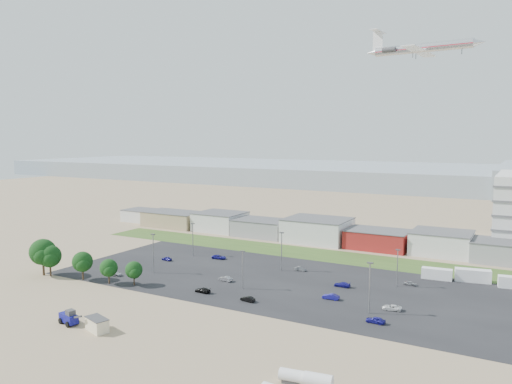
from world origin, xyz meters
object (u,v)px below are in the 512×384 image
Objects in this scene: parked_car_9 at (219,257)px; telehandler at (69,317)px; tree_far_left at (43,255)px; storage_tank_nw at (292,376)px; parked_car_10 at (115,274)px; parked_car_0 at (392,308)px; parked_car_4 at (225,279)px; box_trailer_a at (437,274)px; parked_car_12 at (342,285)px; parked_car_1 at (331,297)px; parked_car_8 at (410,283)px; parked_car_11 at (300,269)px; parked_car_13 at (248,299)px; portable_shed at (97,324)px; parked_car_5 at (167,259)px; parked_car_3 at (203,290)px; airliner at (423,48)px; parked_car_2 at (376,320)px.

telehandler is at bearing 177.04° from parked_car_9.
storage_tank_nw is at bearing -14.46° from tree_far_left.
parked_car_0 is at bearing -90.59° from parked_car_10.
box_trailer_a is at bearing 127.70° from parked_car_4.
parked_car_0 is at bearing 55.15° from parked_car_12.
parked_car_8 is (13.56, 20.05, -0.11)m from parked_car_1.
storage_tank_nw is 64.15m from parked_car_11.
parked_car_12 is (42.54, -9.22, -0.02)m from parked_car_9.
telehandler reaches higher than parked_car_13.
portable_shed is at bearing -147.76° from parked_car_10.
parked_car_1 is 57.20m from parked_car_5.
airliner is at bearing 167.24° from parked_car_3.
tree_far_left is (-83.53, 21.55, 4.47)m from storage_tank_nw.
parked_car_5 is 1.03× the size of parked_car_11.
portable_shed is at bearing 32.73° from parked_car_5.
portable_shed is 75.32m from parked_car_8.
storage_tank_nw reaches higher than parked_car_11.
parked_car_11 is at bearing 112.80° from storage_tank_nw.
parked_car_0 is (5.33, 39.47, -0.57)m from storage_tank_nw.
box_trailer_a is (58.68, 68.68, -0.12)m from telehandler.
parked_car_5 is at bearing -88.60° from parked_car_12.
airliner is 100.78m from parked_car_11.
parked_car_4 is (-37.64, 40.50, -0.51)m from storage_tank_nw.
parked_car_2 is 0.92× the size of parked_car_10.
parked_car_2 is 1.09× the size of parked_car_13.
parked_car_10 is (-25.24, 30.06, -0.70)m from portable_shed.
tree_far_left is 2.73× the size of parked_car_12.
telehandler is 1.66× the size of parked_car_9.
parked_car_4 is at bearing -123.26° from parked_car_13.
portable_shed is at bearing 165.65° from parked_car_11.
parked_car_3 is at bearing 60.68° from parked_car_5.
airliner is 99.52m from parked_car_8.
portable_shed reaches higher than parked_car_4.
parked_car_3 reaches higher than parked_car_11.
parked_car_4 is at bearing 115.41° from parked_car_8.
parked_car_13 is (24.26, 29.15, -0.96)m from telehandler.
parked_car_12 reaches higher than parked_car_3.
storage_tank_nw is 0.93× the size of parked_car_3.
airliner is 117.23m from parked_car_4.
parked_car_13 is (41.78, -1.02, -0.03)m from parked_car_10.
parked_car_2 reaches higher than parked_car_4.
parked_car_12 is at bearing 151.65° from parked_car_13.
parked_car_8 is at bearing -95.78° from parked_car_9.
box_trailer_a is 39.04m from parked_car_2.
parked_car_10 is at bearing -84.19° from parked_car_13.
parked_car_5 is at bearing -105.98° from parked_car_0.
parked_car_11 is at bearing 32.64° from tree_far_left.
parked_car_4 is 1.08× the size of parked_car_13.
parked_car_13 is (-28.99, -0.87, -0.07)m from parked_car_2.
parked_car_4 is (-42.97, 1.03, 0.06)m from parked_car_0.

